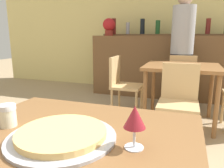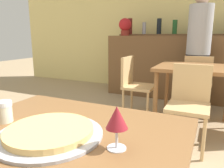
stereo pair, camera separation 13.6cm
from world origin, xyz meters
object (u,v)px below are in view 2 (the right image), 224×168
pizza_tray (50,132)px  person_standing (198,46)px  chair_far_side_back (198,80)px  wine_glass (117,118)px  chair_far_side_left (134,82)px  cheese_shaker (4,112)px  chair_far_side_front (189,100)px  potted_plant (125,26)px

pizza_tray → person_standing: 2.90m
chair_far_side_back → person_standing: (-0.04, 0.13, 0.48)m
chair_far_side_back → wine_glass: bearing=87.8°
chair_far_side_left → person_standing: (0.75, 0.70, 0.48)m
cheese_shaker → pizza_tray: bearing=-5.7°
chair_far_side_left → chair_far_side_front: bearing=-126.2°
chair_far_side_left → potted_plant: 1.61m
person_standing → chair_far_side_front: bearing=-88.4°
chair_far_side_back → pizza_tray: (-0.39, -2.74, 0.25)m
cheese_shaker → potted_plant: 3.50m
cheese_shaker → person_standing: (0.64, 2.85, 0.19)m
wine_glass → chair_far_side_back: bearing=87.8°
chair_far_side_left → pizza_tray: chair_far_side_left is taller
chair_far_side_left → person_standing: person_standing is taller
chair_far_side_left → potted_plant: (-0.64, 1.23, 0.81)m
person_standing → potted_plant: bearing=159.0°
chair_far_side_left → wine_glass: bearing=-162.5°
chair_far_side_back → pizza_tray: 2.78m
cheese_shaker → potted_plant: size_ratio=0.30×
wine_glass → potted_plant: bearing=111.3°
pizza_tray → wine_glass: (0.28, 0.03, 0.10)m
chair_far_side_front → cheese_shaker: 1.74m
chair_far_side_front → cheese_shaker: (-0.68, -1.57, 0.29)m
cheese_shaker → person_standing: bearing=77.3°
pizza_tray → potted_plant: 3.60m
chair_far_side_back → wine_glass: wine_glass is taller
chair_far_side_back → person_standing: 0.50m
chair_far_side_back → chair_far_side_front: bearing=90.0°
chair_far_side_front → chair_far_side_back: 1.14m
pizza_tray → person_standing: (0.35, 2.87, 0.22)m
chair_far_side_left → wine_glass: wine_glass is taller
cheese_shaker → wine_glass: (0.58, -0.00, 0.06)m
pizza_tray → person_standing: bearing=83.0°
chair_far_side_left → pizza_tray: (0.39, -2.17, 0.25)m
chair_far_side_left → person_standing: 1.13m
chair_far_side_back → potted_plant: (-1.42, 0.66, 0.81)m
chair_far_side_left → wine_glass: (0.68, -2.15, 0.35)m
potted_plant → chair_far_side_back: bearing=-25.0°
cheese_shaker → wine_glass: wine_glass is taller
chair_far_side_back → person_standing: person_standing is taller
chair_far_side_front → cheese_shaker: bearing=-113.3°
pizza_tray → potted_plant: (-1.03, 3.40, 0.56)m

